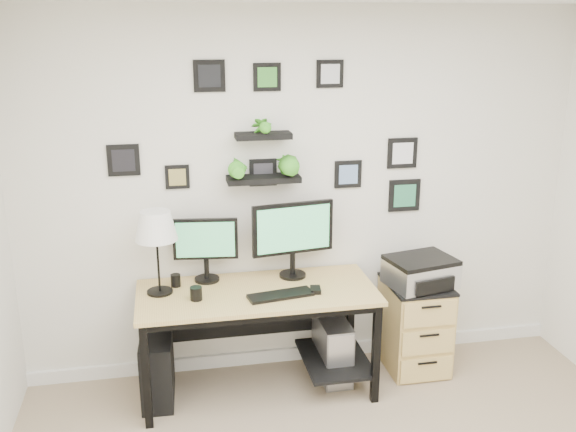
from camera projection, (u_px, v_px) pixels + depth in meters
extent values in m
plane|color=silver|center=(303.00, 195.00, 4.56)|extent=(4.00, 0.00, 4.00)
cube|color=white|center=(303.00, 353.00, 4.91)|extent=(4.00, 0.03, 0.10)
cube|color=tan|center=(257.00, 293.00, 4.31)|extent=(1.60, 0.70, 0.03)
cube|color=black|center=(257.00, 298.00, 4.32)|extent=(1.54, 0.64, 0.05)
cube|color=black|center=(251.00, 309.00, 4.69)|extent=(1.44, 0.02, 0.41)
cube|color=black|center=(335.00, 358.00, 4.57)|extent=(0.45, 0.63, 0.03)
cube|color=black|center=(146.00, 377.00, 3.99)|extent=(0.05, 0.05, 0.72)
cube|color=black|center=(148.00, 333.00, 4.56)|extent=(0.05, 0.05, 0.72)
cube|color=black|center=(376.00, 354.00, 4.27)|extent=(0.05, 0.05, 0.72)
cube|color=black|center=(350.00, 315.00, 4.83)|extent=(0.05, 0.05, 0.72)
cylinder|color=black|center=(207.00, 279.00, 4.47)|extent=(0.19, 0.19, 0.02)
cylinder|color=black|center=(207.00, 269.00, 4.45)|extent=(0.04, 0.04, 0.15)
cube|color=black|center=(205.00, 239.00, 4.38)|extent=(0.44, 0.08, 0.29)
cube|color=#4CB272|center=(205.00, 240.00, 4.36)|extent=(0.40, 0.05, 0.25)
cylinder|color=black|center=(293.00, 275.00, 4.54)|extent=(0.21, 0.21, 0.02)
cylinder|color=black|center=(293.00, 264.00, 4.52)|extent=(0.04, 0.04, 0.17)
cube|color=black|center=(293.00, 228.00, 4.43)|extent=(0.58, 0.12, 0.37)
cube|color=#4CB272|center=(294.00, 229.00, 4.42)|extent=(0.52, 0.08, 0.31)
cube|color=black|center=(280.00, 295.00, 4.20)|extent=(0.45, 0.20, 0.02)
cube|color=black|center=(316.00, 290.00, 4.28)|extent=(0.08, 0.11, 0.03)
cylinder|color=black|center=(160.00, 292.00, 4.27)|extent=(0.17, 0.17, 0.02)
cylinder|color=black|center=(158.00, 255.00, 4.19)|extent=(0.01, 0.01, 0.51)
cone|color=white|center=(156.00, 226.00, 4.13)|extent=(0.28, 0.28, 0.19)
cylinder|color=black|center=(196.00, 293.00, 4.15)|extent=(0.08, 0.08, 0.09)
cylinder|color=black|center=(176.00, 280.00, 4.36)|extent=(0.07, 0.07, 0.09)
cube|color=black|center=(157.00, 367.00, 4.35)|extent=(0.23, 0.48, 0.47)
cube|color=gray|center=(332.00, 348.00, 4.63)|extent=(0.20, 0.45, 0.45)
cube|color=silver|center=(341.00, 363.00, 4.42)|extent=(0.18, 0.01, 0.42)
cube|color=tan|center=(414.00, 326.00, 4.74)|extent=(0.42, 0.50, 0.65)
cube|color=black|center=(417.00, 284.00, 4.64)|extent=(0.43, 0.51, 0.02)
cube|color=tan|center=(426.00, 370.00, 4.56)|extent=(0.39, 0.02, 0.18)
cylinder|color=black|center=(428.00, 363.00, 4.53)|extent=(0.14, 0.02, 0.02)
cube|color=tan|center=(428.00, 342.00, 4.49)|extent=(0.39, 0.02, 0.18)
cylinder|color=black|center=(430.00, 335.00, 4.46)|extent=(0.14, 0.02, 0.02)
cube|color=tan|center=(430.00, 314.00, 4.43)|extent=(0.39, 0.02, 0.18)
cylinder|color=black|center=(432.00, 307.00, 4.40)|extent=(0.14, 0.02, 0.02)
cube|color=silver|center=(420.00, 273.00, 4.57)|extent=(0.51, 0.43, 0.17)
cube|color=black|center=(421.00, 260.00, 4.54)|extent=(0.51, 0.43, 0.03)
cube|color=black|center=(435.00, 286.00, 4.41)|extent=(0.31, 0.08, 0.10)
cube|color=black|center=(263.00, 179.00, 4.38)|extent=(0.50, 0.18, 0.04)
cube|color=black|center=(263.00, 136.00, 4.28)|extent=(0.38, 0.15, 0.04)
imported|color=green|center=(238.00, 158.00, 4.30)|extent=(0.15, 0.12, 0.27)
imported|color=green|center=(288.00, 156.00, 4.36)|extent=(0.15, 0.15, 0.27)
imported|color=green|center=(263.00, 114.00, 4.24)|extent=(0.13, 0.09, 0.25)
cube|color=black|center=(267.00, 77.00, 4.26)|extent=(0.19, 0.02, 0.19)
cube|color=#37882D|center=(267.00, 77.00, 4.25)|extent=(0.13, 0.00, 0.13)
cube|color=black|center=(177.00, 177.00, 4.34)|extent=(0.16, 0.02, 0.16)
cube|color=olive|center=(177.00, 177.00, 4.33)|extent=(0.11, 0.00, 0.11)
cube|color=black|center=(348.00, 174.00, 4.57)|extent=(0.20, 0.02, 0.20)
cube|color=#6988B9|center=(348.00, 175.00, 4.56)|extent=(0.14, 0.00, 0.14)
cube|color=black|center=(330.00, 74.00, 4.34)|extent=(0.19, 0.02, 0.19)
cube|color=silver|center=(330.00, 74.00, 4.33)|extent=(0.13, 0.00, 0.13)
cube|color=black|center=(209.00, 76.00, 4.19)|extent=(0.21, 0.02, 0.21)
cube|color=black|center=(209.00, 76.00, 4.18)|extent=(0.15, 0.00, 0.15)
cube|color=black|center=(404.00, 195.00, 4.70)|extent=(0.24, 0.02, 0.24)
cube|color=#2F825A|center=(405.00, 196.00, 4.69)|extent=(0.17, 0.00, 0.17)
cube|color=black|center=(402.00, 153.00, 4.60)|extent=(0.22, 0.02, 0.22)
cube|color=silver|center=(403.00, 153.00, 4.59)|extent=(0.15, 0.00, 0.15)
cube|color=black|center=(263.00, 172.00, 4.44)|extent=(0.19, 0.02, 0.19)
cube|color=#302E34|center=(263.00, 173.00, 4.43)|extent=(0.13, 0.00, 0.13)
cube|color=black|center=(124.00, 160.00, 4.24)|extent=(0.21, 0.02, 0.21)
cube|color=black|center=(123.00, 161.00, 4.23)|extent=(0.15, 0.00, 0.15)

